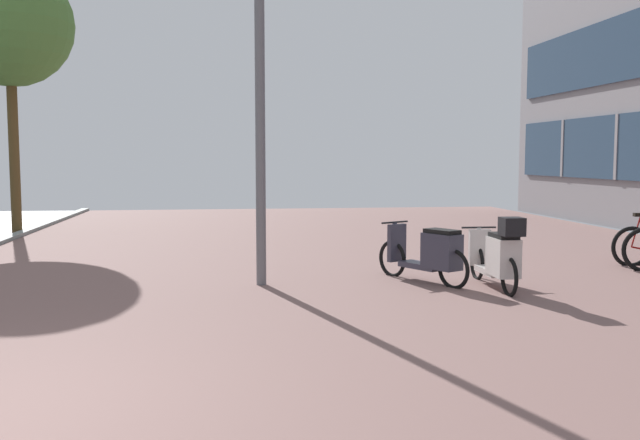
{
  "coord_description": "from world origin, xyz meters",
  "views": [
    {
      "loc": [
        2.33,
        -4.57,
        1.81
      ],
      "look_at": [
        3.3,
        2.54,
        1.16
      ],
      "focal_mm": 39.21,
      "sensor_mm": 36.0,
      "label": 1
    }
  ],
  "objects_px": {
    "lamp_post": "(260,56)",
    "scooter_near": "(430,254)",
    "scooter_mid": "(499,255)",
    "street_tree": "(9,24)"
  },
  "relations": [
    {
      "from": "scooter_mid",
      "to": "street_tree",
      "type": "relative_size",
      "value": 0.28
    },
    {
      "from": "lamp_post",
      "to": "scooter_near",
      "type": "bearing_deg",
      "value": -4.57
    },
    {
      "from": "scooter_near",
      "to": "street_tree",
      "type": "distance_m",
      "value": 11.91
    },
    {
      "from": "scooter_near",
      "to": "scooter_mid",
      "type": "bearing_deg",
      "value": -38.17
    },
    {
      "from": "lamp_post",
      "to": "street_tree",
      "type": "xyz_separation_m",
      "value": [
        -5.44,
        7.56,
        1.69
      ]
    },
    {
      "from": "scooter_mid",
      "to": "street_tree",
      "type": "xyz_separation_m",
      "value": [
        -8.64,
        8.37,
        4.42
      ]
    },
    {
      "from": "lamp_post",
      "to": "street_tree",
      "type": "height_order",
      "value": "street_tree"
    },
    {
      "from": "scooter_mid",
      "to": "lamp_post",
      "type": "distance_m",
      "value": 4.29
    },
    {
      "from": "street_tree",
      "to": "scooter_mid",
      "type": "bearing_deg",
      "value": -44.11
    },
    {
      "from": "street_tree",
      "to": "scooter_near",
      "type": "bearing_deg",
      "value": -44.64
    }
  ]
}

